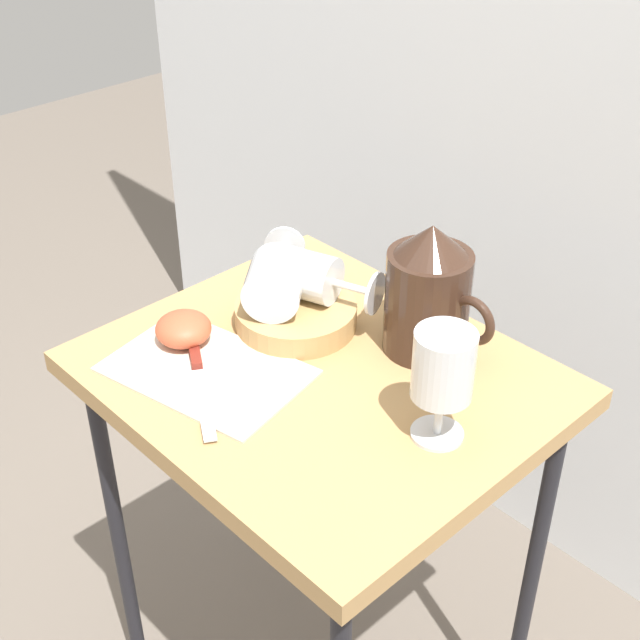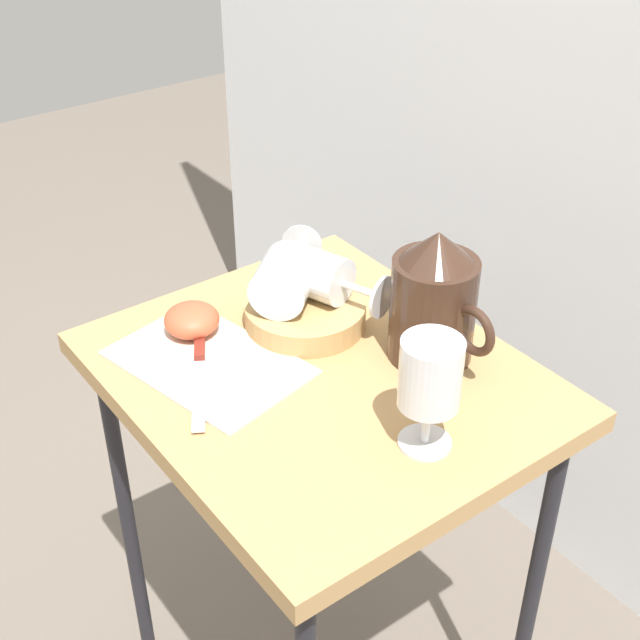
{
  "view_description": "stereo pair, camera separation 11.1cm",
  "coord_description": "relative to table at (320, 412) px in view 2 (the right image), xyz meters",
  "views": [
    {
      "loc": [
        0.67,
        -0.64,
        1.41
      ],
      "look_at": [
        0.0,
        0.0,
        0.79
      ],
      "focal_mm": 49.57,
      "sensor_mm": 36.0,
      "label": 1
    },
    {
      "loc": [
        0.74,
        -0.55,
        1.41
      ],
      "look_at": [
        0.0,
        0.0,
        0.79
      ],
      "focal_mm": 49.57,
      "sensor_mm": 36.0,
      "label": 2
    }
  ],
  "objects": [
    {
      "name": "basket_tray",
      "position": [
        -0.1,
        0.05,
        0.09
      ],
      "size": [
        0.17,
        0.17,
        0.03
      ],
      "primitive_type": "cylinder",
      "color": "tan",
      "rests_on": "table"
    },
    {
      "name": "knife",
      "position": [
        -0.11,
        -0.12,
        0.08
      ],
      "size": [
        0.2,
        0.13,
        0.01
      ],
      "color": "silver",
      "rests_on": "linen_napkin"
    },
    {
      "name": "table",
      "position": [
        0.0,
        0.0,
        0.0
      ],
      "size": [
        0.57,
        0.49,
        0.71
      ],
      "color": "#AD8451",
      "rests_on": "ground_plane"
    },
    {
      "name": "wine_glass_upright",
      "position": [
        0.19,
        0.01,
        0.17
      ],
      "size": [
        0.07,
        0.07,
        0.15
      ],
      "color": "silver",
      "rests_on": "table"
    },
    {
      "name": "linen_napkin",
      "position": [
        -0.1,
        -0.11,
        0.07
      ],
      "size": [
        0.28,
        0.22,
        0.0
      ],
      "primitive_type": "cube",
      "rotation": [
        0.0,
        0.0,
        0.21
      ],
      "color": "beige",
      "rests_on": "table"
    },
    {
      "name": "wine_glass_tipped_near",
      "position": [
        -0.1,
        0.08,
        0.14
      ],
      "size": [
        0.16,
        0.11,
        0.07
      ],
      "color": "silver",
      "rests_on": "basket_tray"
    },
    {
      "name": "wine_glass_tipped_far",
      "position": [
        -0.12,
        0.03,
        0.15
      ],
      "size": [
        0.15,
        0.16,
        0.08
      ],
      "color": "silver",
      "rests_on": "basket_tray"
    },
    {
      "name": "apple_half_left",
      "position": [
        -0.17,
        -0.09,
        0.1
      ],
      "size": [
        0.08,
        0.08,
        0.04
      ],
      "primitive_type": "ellipsoid",
      "color": "#C15133",
      "rests_on": "linen_napkin"
    },
    {
      "name": "pitcher",
      "position": [
        0.06,
        0.14,
        0.15
      ],
      "size": [
        0.17,
        0.11,
        0.19
      ],
      "color": "#382319",
      "rests_on": "table"
    }
  ]
}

